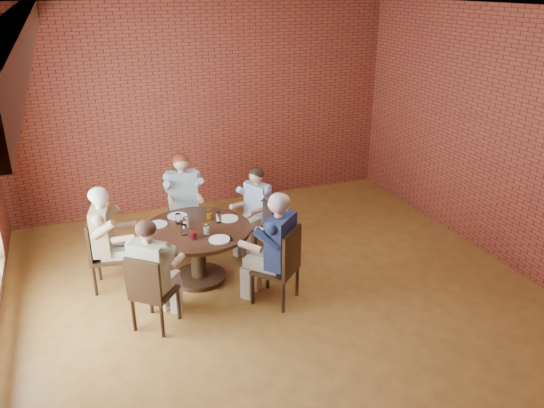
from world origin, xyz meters
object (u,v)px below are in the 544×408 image
object	(u,v)px
chair_b	(184,208)
diner_c	(108,239)
chair_c	(102,251)
diner_e	(275,249)
chair_e	(283,264)
dining_table	(197,243)
diner_a	(255,211)
diner_b	(184,200)
chair_a	(259,218)
chair_d	(150,290)
diner_d	(153,274)
smartphone	(230,239)

from	to	relation	value
chair_b	diner_c	size ratio (longest dim) A/B	0.70
chair_c	diner_e	xyz separation A→B (m)	(1.92, -1.08, 0.20)
diner_c	chair_e	size ratio (longest dim) A/B	1.38
dining_table	diner_a	distance (m)	1.09
diner_b	diner_e	world-z (taller)	diner_e
dining_table	diner_c	size ratio (longest dim) A/B	1.02
chair_a	chair_d	world-z (taller)	chair_d
chair_d	diner_d	bearing A→B (deg)	-90.00
chair_e	smartphone	world-z (taller)	chair_e
chair_b	chair_d	bearing A→B (deg)	-107.61
diner_b	chair_e	world-z (taller)	diner_b
diner_b	diner_c	world-z (taller)	same
chair_c	diner_e	size ratio (longest dim) A/B	0.67
chair_a	diner_b	bearing A→B (deg)	-149.87
chair_e	smartphone	bearing A→B (deg)	-82.92
dining_table	diner_c	distance (m)	1.11
diner_a	chair_d	xyz separation A→B (m)	(-1.73, -1.36, -0.12)
diner_a	chair_d	size ratio (longest dim) A/B	1.35
chair_d	diner_c	bearing A→B (deg)	-32.87
chair_c	diner_e	bearing A→B (deg)	-107.15
diner_c	chair_e	distance (m)	2.22
chair_a	diner_b	world-z (taller)	diner_b
chair_a	diner_a	xyz separation A→B (m)	(-0.07, -0.03, 0.14)
smartphone	chair_d	bearing A→B (deg)	-151.57
chair_b	smartphone	bearing A→B (deg)	-78.64
dining_table	chair_e	size ratio (longest dim) A/B	1.41
diner_a	chair_c	distance (m)	2.15
dining_table	chair_c	xyz separation A→B (m)	(-1.17, 0.25, -0.01)
chair_a	diner_a	distance (m)	0.16
diner_b	chair_e	xyz separation A→B (m)	(0.73, -2.04, -0.15)
chair_a	chair_d	xyz separation A→B (m)	(-1.79, -1.40, 0.02)
chair_d	chair_a	bearing A→B (deg)	-101.15
diner_e	smartphone	size ratio (longest dim) A/B	10.75
chair_a	diner_d	bearing A→B (deg)	-79.33
chair_c	diner_b	bearing A→B (deg)	-42.54
diner_d	diner_b	bearing A→B (deg)	-71.15
diner_a	chair_d	world-z (taller)	diner_a
chair_e	diner_e	bearing A→B (deg)	-90.00
dining_table	smartphone	xyz separation A→B (m)	(0.30, -0.45, 0.23)
chair_b	chair_c	xyz separation A→B (m)	(-1.26, -0.98, 0.00)
diner_c	chair_d	size ratio (longest dim) A/B	1.46
chair_e	chair_c	bearing A→B (deg)	-72.42
diner_e	diner_c	bearing A→B (deg)	-72.37
diner_d	chair_e	distance (m)	1.53
diner_d	diner_a	bearing A→B (deg)	-101.21
chair_a	smartphone	distance (m)	1.25
smartphone	chair_b	bearing A→B (deg)	103.72
chair_d	diner_e	size ratio (longest dim) A/B	0.66
diner_e	chair_b	bearing A→B (deg)	-114.59
chair_b	diner_d	world-z (taller)	diner_d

